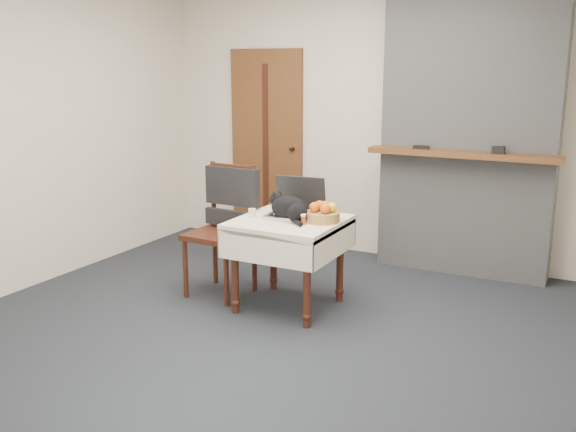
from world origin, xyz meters
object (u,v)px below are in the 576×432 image
object	(u,v)px
door	(267,147)
pill_bottle	(303,219)
side_table	(289,234)
cat	(290,209)
fruit_basket	(323,214)
chair	(227,211)
cream_jar	(252,213)
laptop	(296,207)

from	to	relation	value
door	pill_bottle	size ratio (longest dim) A/B	25.38
side_table	cat	size ratio (longest dim) A/B	1.97
side_table	pill_bottle	bearing A→B (deg)	-28.56
side_table	fruit_basket	xyz separation A→B (m)	(0.25, 0.06, 0.17)
fruit_basket	door	bearing A→B (deg)	130.65
cat	chair	world-z (taller)	chair
side_table	fruit_basket	distance (m)	0.31
side_table	cream_jar	distance (m)	0.33
chair	fruit_basket	bearing A→B (deg)	0.01
cream_jar	chair	world-z (taller)	chair
cat	fruit_basket	size ratio (longest dim) A/B	1.51
laptop	fruit_basket	xyz separation A→B (m)	(0.25, -0.07, -0.01)
door	side_table	xyz separation A→B (m)	(1.12, -1.66, -0.41)
door	cat	bearing A→B (deg)	-55.89
cream_jar	fruit_basket	size ratio (longest dim) A/B	0.26
side_table	cat	bearing A→B (deg)	-48.46
laptop	pill_bottle	distance (m)	0.28
door	pill_bottle	world-z (taller)	door
laptop	chair	size ratio (longest dim) A/B	0.41
chair	pill_bottle	bearing A→B (deg)	-11.14
side_table	fruit_basket	bearing A→B (deg)	14.17
laptop	cream_jar	xyz separation A→B (m)	(-0.28, -0.20, -0.04)
laptop	pill_bottle	size ratio (longest dim) A/B	5.55
laptop	cat	distance (m)	0.15
pill_bottle	chair	bearing A→B (deg)	166.36
cream_jar	fruit_basket	distance (m)	0.55
laptop	cat	xyz separation A→B (m)	(0.02, -0.15, 0.02)
cream_jar	pill_bottle	size ratio (longest dim) A/B	0.86
cream_jar	fruit_basket	xyz separation A→B (m)	(0.53, 0.13, 0.03)
side_table	pill_bottle	xyz separation A→B (m)	(0.16, -0.09, 0.15)
door	cream_jar	distance (m)	1.94
side_table	fruit_basket	world-z (taller)	fruit_basket
side_table	cream_jar	world-z (taller)	cream_jar
fruit_basket	side_table	bearing A→B (deg)	-165.83
cat	laptop	bearing A→B (deg)	117.63
door	side_table	distance (m)	2.04
door	chair	xyz separation A→B (m)	(0.50, -1.56, -0.32)
cat	cream_jar	bearing A→B (deg)	-150.36
side_table	cat	distance (m)	0.21
cream_jar	chair	size ratio (longest dim) A/B	0.06
door	chair	distance (m)	1.67
laptop	cream_jar	distance (m)	0.34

